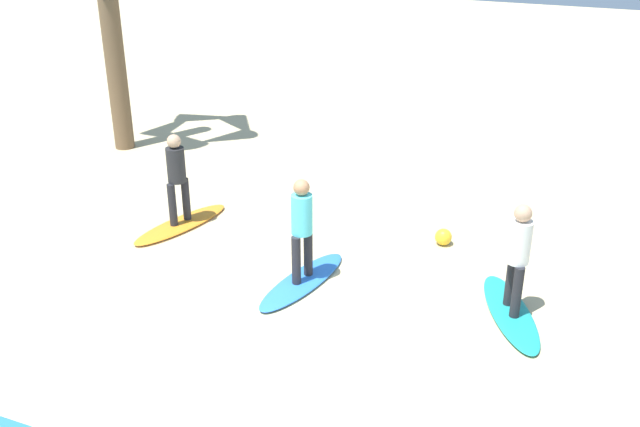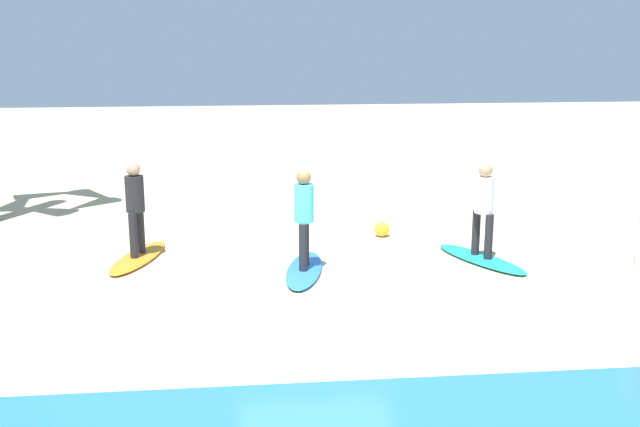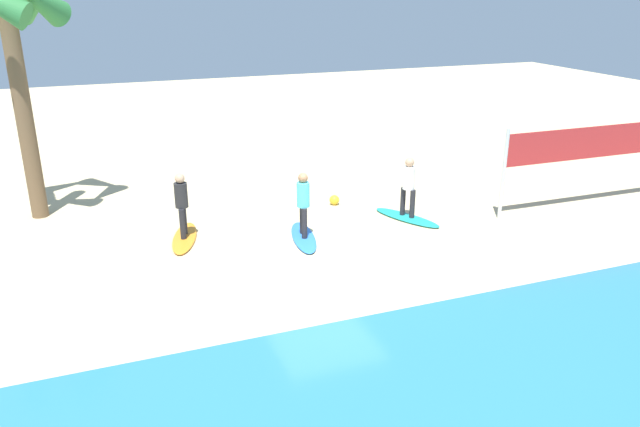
{
  "view_description": "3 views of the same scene",
  "coord_description": "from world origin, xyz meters",
  "px_view_note": "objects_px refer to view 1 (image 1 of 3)",
  "views": [
    {
      "loc": [
        -3.83,
        7.74,
        5.73
      ],
      "look_at": [
        0.08,
        -1.78,
        0.94
      ],
      "focal_mm": 40.94,
      "sensor_mm": 36.0,
      "label": 1
    },
    {
      "loc": [
        1.13,
        10.89,
        3.92
      ],
      "look_at": [
        -0.06,
        -0.41,
        1.19
      ],
      "focal_mm": 43.06,
      "sensor_mm": 36.0,
      "label": 2
    },
    {
      "loc": [
        4.84,
        12.43,
        6.05
      ],
      "look_at": [
        -0.16,
        -0.73,
        0.8
      ],
      "focal_mm": 34.67,
      "sensor_mm": 36.0,
      "label": 3
    }
  ],
  "objects_px": {
    "surfboard_orange": "(181,224)",
    "surfer_orange": "(177,173)",
    "surfer_blue": "(302,223)",
    "beach_ball": "(443,237)",
    "surfboard_blue": "(303,281)",
    "surfboard_teal": "(510,312)",
    "surfer_teal": "(518,251)"
  },
  "relations": [
    {
      "from": "surfboard_orange",
      "to": "surfer_orange",
      "type": "bearing_deg",
      "value": 0.0
    },
    {
      "from": "surfboard_orange",
      "to": "surfer_orange",
      "type": "xyz_separation_m",
      "value": [
        0.0,
        0.0,
        0.99
      ]
    },
    {
      "from": "surfer_blue",
      "to": "surfer_orange",
      "type": "height_order",
      "value": "same"
    },
    {
      "from": "surfer_orange",
      "to": "beach_ball",
      "type": "distance_m",
      "value": 4.73
    },
    {
      "from": "surfboard_blue",
      "to": "surfer_orange",
      "type": "xyz_separation_m",
      "value": [
        2.82,
        -1.02,
        0.99
      ]
    },
    {
      "from": "surfer_orange",
      "to": "beach_ball",
      "type": "xyz_separation_m",
      "value": [
        -4.51,
        -1.09,
        -0.89
      ]
    },
    {
      "from": "surfboard_teal",
      "to": "surfer_teal",
      "type": "distance_m",
      "value": 0.99
    },
    {
      "from": "surfer_blue",
      "to": "surfboard_blue",
      "type": "bearing_deg",
      "value": 0.0
    },
    {
      "from": "surfboard_teal",
      "to": "surfer_blue",
      "type": "height_order",
      "value": "surfer_blue"
    },
    {
      "from": "surfboard_blue",
      "to": "beach_ball",
      "type": "xyz_separation_m",
      "value": [
        -1.69,
        -2.11,
        0.1
      ]
    },
    {
      "from": "surfer_teal",
      "to": "surfboard_blue",
      "type": "distance_m",
      "value": 3.28
    },
    {
      "from": "beach_ball",
      "to": "surfer_blue",
      "type": "bearing_deg",
      "value": 51.26
    },
    {
      "from": "surfer_teal",
      "to": "beach_ball",
      "type": "height_order",
      "value": "surfer_teal"
    },
    {
      "from": "surfboard_blue",
      "to": "surfer_orange",
      "type": "relative_size",
      "value": 1.28
    },
    {
      "from": "surfer_teal",
      "to": "surfboard_blue",
      "type": "bearing_deg",
      "value": 5.75
    },
    {
      "from": "surfboard_blue",
      "to": "surfer_blue",
      "type": "relative_size",
      "value": 1.28
    },
    {
      "from": "surfer_teal",
      "to": "surfboard_orange",
      "type": "distance_m",
      "value": 6.05
    },
    {
      "from": "surfer_blue",
      "to": "surfer_teal",
      "type": "bearing_deg",
      "value": -174.25
    },
    {
      "from": "surfer_teal",
      "to": "surfboard_blue",
      "type": "xyz_separation_m",
      "value": [
        3.11,
        0.31,
        -0.99
      ]
    },
    {
      "from": "surfboard_teal",
      "to": "surfer_orange",
      "type": "relative_size",
      "value": 1.28
    },
    {
      "from": "surfboard_orange",
      "to": "surfer_teal",
      "type": "bearing_deg",
      "value": 98.64
    },
    {
      "from": "surfboard_blue",
      "to": "surfer_orange",
      "type": "distance_m",
      "value": 3.16
    },
    {
      "from": "surfer_blue",
      "to": "surfer_orange",
      "type": "distance_m",
      "value": 3.0
    },
    {
      "from": "surfboard_blue",
      "to": "surfer_teal",
      "type": "bearing_deg",
      "value": 106.5
    },
    {
      "from": "surfer_teal",
      "to": "surfer_blue",
      "type": "distance_m",
      "value": 3.12
    },
    {
      "from": "surfboard_blue",
      "to": "surfer_blue",
      "type": "bearing_deg",
      "value": 100.75
    },
    {
      "from": "surfboard_blue",
      "to": "surfer_blue",
      "type": "height_order",
      "value": "surfer_blue"
    },
    {
      "from": "surfboard_teal",
      "to": "beach_ball",
      "type": "relative_size",
      "value": 7.32
    },
    {
      "from": "surfboard_teal",
      "to": "surfer_teal",
      "type": "relative_size",
      "value": 1.28
    },
    {
      "from": "surfboard_orange",
      "to": "surfboard_blue",
      "type": "bearing_deg",
      "value": 85.52
    },
    {
      "from": "surfboard_teal",
      "to": "surfboard_blue",
      "type": "height_order",
      "value": "same"
    },
    {
      "from": "surfboard_orange",
      "to": "surfer_blue",
      "type": "bearing_deg",
      "value": 85.52
    }
  ]
}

